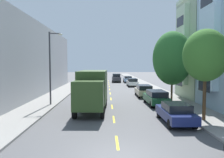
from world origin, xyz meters
The scene contains 17 objects.
ground_plane centered at (0.00, 30.00, 0.00)m, with size 160.00×160.00×0.00m, color #4C4C4F.
sidewalk_left centered at (-7.10, 28.00, 0.07)m, with size 3.20×120.00×0.14m, color gray.
sidewalk_right centered at (7.10, 28.00, 0.07)m, with size 3.20×120.00×0.14m, color gray.
lane_centerline_dashes centered at (0.00, 24.50, 0.00)m, with size 0.14×47.20×0.01m.
apartment_block_opposite centered at (-13.70, 20.00, 4.64)m, with size 10.00×36.00×9.27m, color #A8A8AD.
street_tree_nearest centered at (6.40, 6.08, 4.72)m, with size 3.13×3.13×6.43m.
street_tree_second centered at (6.40, 14.01, 4.75)m, with size 4.09×4.09×7.45m.
street_lamp centered at (-5.95, 12.73, 4.25)m, with size 1.35×0.28×7.13m.
delivery_box_truck centered at (-1.79, 10.39, 1.97)m, with size 2.66×7.67×3.52m.
parked_wagon_white centered at (4.34, 32.38, 0.80)m, with size 1.85×4.71×1.50m.
parked_sedan_burgundy centered at (-4.33, 30.09, 0.75)m, with size 1.93×4.55×1.43m.
parked_wagon_forest centered at (4.46, 12.76, 0.80)m, with size 1.90×4.73×1.50m.
parked_suv_teal centered at (-4.25, 53.61, 0.99)m, with size 2.06×4.84×1.93m.
parked_sedan_sky centered at (4.36, 41.31, 0.75)m, with size 1.82×4.51×1.43m.
parked_wagon_champagne centered at (4.23, 18.81, 0.80)m, with size 1.88×4.72×1.50m.
parked_sedan_navy centered at (4.27, 5.78, 0.75)m, with size 1.82×4.51×1.43m.
moving_charcoal_sedan centered at (1.80, 42.58, 0.99)m, with size 1.95×4.80×1.93m.
Camera 1 is at (-0.57, -9.57, 4.10)m, focal length 36.07 mm.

